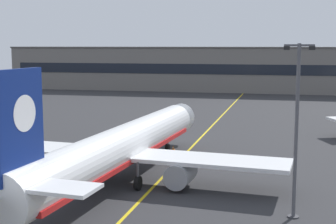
# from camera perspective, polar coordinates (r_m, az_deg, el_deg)

# --- Properties ---
(taxiway_centreline) EXTENTS (3.71, 179.97, 0.01)m
(taxiway_centreline) POSITION_cam_1_polar(r_m,az_deg,el_deg) (61.31, 2.34, -4.55)
(taxiway_centreline) COLOR yellow
(taxiway_centreline) RESTS_ON ground
(airliner_foreground) EXTENTS (32.31, 41.52, 11.65)m
(airliner_foreground) POSITION_cam_1_polar(r_m,az_deg,el_deg) (47.07, -5.67, -4.19)
(airliner_foreground) COLOR white
(airliner_foreground) RESTS_ON ground
(apron_lamp_post) EXTENTS (2.24, 0.90, 13.26)m
(apron_lamp_post) POSITION_cam_1_polar(r_m,az_deg,el_deg) (37.92, 14.74, -1.85)
(apron_lamp_post) COLOR #515156
(apron_lamp_post) RESTS_ON ground
(safety_cone_by_nose_gear) EXTENTS (0.44, 0.44, 0.55)m
(safety_cone_by_nose_gear) POSITION_cam_1_polar(r_m,az_deg,el_deg) (61.78, 0.61, -4.21)
(safety_cone_by_nose_gear) COLOR orange
(safety_cone_by_nose_gear) RESTS_ON ground
(terminal_building) EXTENTS (141.17, 12.40, 12.61)m
(terminal_building) POSITION_cam_1_polar(r_m,az_deg,el_deg) (140.38, 9.38, 4.94)
(terminal_building) COLOR slate
(terminal_building) RESTS_ON ground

